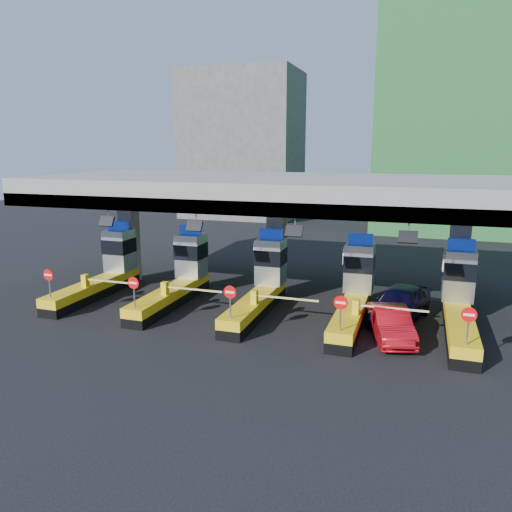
% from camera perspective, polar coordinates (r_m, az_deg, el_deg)
% --- Properties ---
extents(ground, '(120.00, 120.00, 0.00)m').
position_cam_1_polar(ground, '(27.43, 0.59, -6.08)').
color(ground, black).
rests_on(ground, ground).
extents(toll_canopy, '(28.00, 12.09, 7.00)m').
position_cam_1_polar(toll_canopy, '(28.90, 2.36, 7.29)').
color(toll_canopy, slate).
rests_on(toll_canopy, ground).
extents(toll_lane_far_left, '(4.43, 8.00, 4.16)m').
position_cam_1_polar(toll_lane_far_left, '(31.66, -16.76, -1.48)').
color(toll_lane_far_left, black).
rests_on(toll_lane_far_left, ground).
extents(toll_lane_left, '(4.43, 8.00, 4.16)m').
position_cam_1_polar(toll_lane_left, '(29.13, -8.65, -2.26)').
color(toll_lane_left, black).
rests_on(toll_lane_left, ground).
extents(toll_lane_center, '(4.43, 8.00, 4.16)m').
position_cam_1_polar(toll_lane_center, '(27.28, 0.78, -3.11)').
color(toll_lane_center, black).
rests_on(toll_lane_center, ground).
extents(toll_lane_right, '(4.43, 8.00, 4.16)m').
position_cam_1_polar(toll_lane_right, '(26.27, 11.26, -3.96)').
color(toll_lane_right, black).
rests_on(toll_lane_right, ground).
extents(toll_lane_far_right, '(4.43, 8.00, 4.16)m').
position_cam_1_polar(toll_lane_far_right, '(26.19, 22.20, -4.70)').
color(toll_lane_far_right, black).
rests_on(toll_lane_far_right, ground).
extents(bg_building_scaffold, '(18.00, 12.00, 28.00)m').
position_cam_1_polar(bg_building_scaffold, '(57.22, 23.35, 16.65)').
color(bg_building_scaffold, '#1E5926').
rests_on(bg_building_scaffold, ground).
extents(bg_building_concrete, '(14.00, 10.00, 18.00)m').
position_cam_1_polar(bg_building_concrete, '(64.65, -1.54, 12.53)').
color(bg_building_concrete, '#4C4C49').
rests_on(bg_building_concrete, ground).
extents(van, '(3.39, 5.56, 1.77)m').
position_cam_1_polar(van, '(26.49, 16.13, -5.23)').
color(van, black).
rests_on(van, ground).
extents(red_car, '(2.62, 4.71, 1.47)m').
position_cam_1_polar(red_car, '(23.89, 15.15, -7.45)').
color(red_car, '#AA0D15').
rests_on(red_car, ground).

